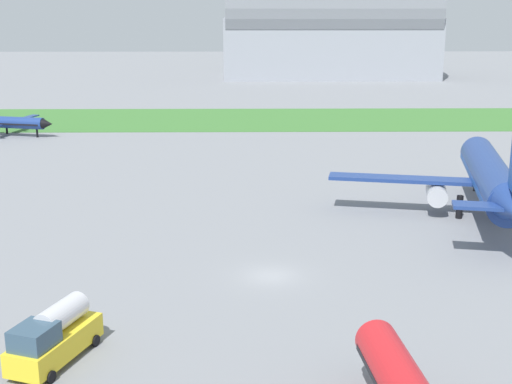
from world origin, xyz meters
The scene contains 6 objects.
ground_plane centered at (0.00, 0.00, 0.00)m, with size 600.00×600.00×0.00m, color gray.
grass_taxiway_strip centered at (0.00, 79.08, 0.04)m, with size 360.00×28.00×0.08m, color #3D7533.
airplane_midfield_jet centered at (21.90, 15.43, 4.00)m, with size 31.12×30.70×11.09m.
airplane_taxiing_turboprop centered at (-41.19, 62.03, 2.27)m, with size 17.56×20.37×6.19m.
fuel_truck_near_gate centered at (-13.02, -13.16, 1.58)m, with size 4.46×6.93×3.29m.
hangar_distant centered at (23.18, 162.87, 16.08)m, with size 62.68×28.85×34.62m.
Camera 1 is at (-1.92, -49.89, 19.73)m, focal length 48.79 mm.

